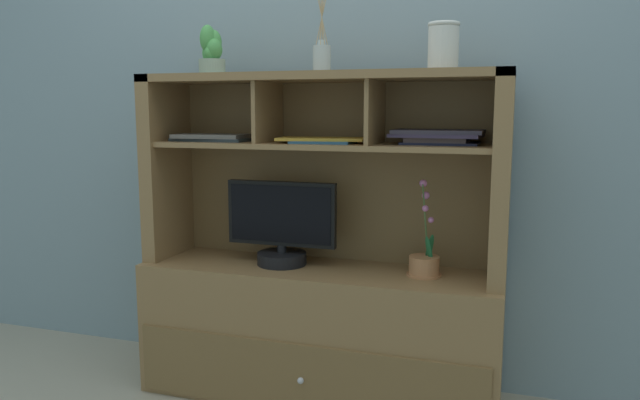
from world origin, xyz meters
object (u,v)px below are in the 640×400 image
object	(u,v)px
tv_monitor	(282,228)
magazine_stack_left	(211,138)
potted_orchid	(424,262)
magazine_stack_centre	(438,136)
diffuser_bottle	(322,58)
magazine_stack_right	(322,140)
media_console	(320,298)
potted_succulent	(212,53)
ceramic_vase	(443,46)

from	to	relation	value
tv_monitor	magazine_stack_left	xyz separation A→B (m)	(-0.30, 0.00, 0.35)
potted_orchid	magazine_stack_left	size ratio (longest dim) A/B	1.13
tv_monitor	magazine_stack_centre	world-z (taller)	magazine_stack_centre
diffuser_bottle	potted_orchid	bearing A→B (deg)	-4.12
tv_monitor	magazine_stack_right	bearing A→B (deg)	2.40
media_console	diffuser_bottle	distance (m)	0.93
tv_monitor	potted_succulent	size ratio (longest dim) A/B	2.29
tv_monitor	ceramic_vase	bearing A→B (deg)	0.71
media_console	magazine_stack_left	size ratio (longest dim) A/B	4.40
media_console	tv_monitor	size ratio (longest dim) A/B	3.14
potted_orchid	magazine_stack_right	xyz separation A→B (m)	(-0.39, -0.00, 0.44)
magazine_stack_right	ceramic_vase	distance (m)	0.55
magazine_stack_left	potted_succulent	distance (m)	0.33
tv_monitor	magazine_stack_centre	bearing A→B (deg)	4.61
media_console	magazine_stack_right	xyz separation A→B (m)	(0.01, -0.01, 0.62)
potted_succulent	tv_monitor	bearing A→B (deg)	-4.73
potted_succulent	diffuser_bottle	bearing A→B (deg)	1.71
tv_monitor	ceramic_vase	size ratio (longest dim) A/B	2.71
tv_monitor	ceramic_vase	world-z (taller)	ceramic_vase
magazine_stack_left	diffuser_bottle	world-z (taller)	diffuser_bottle
tv_monitor	potted_succulent	world-z (taller)	potted_succulent
tv_monitor	magazine_stack_centre	xyz separation A→B (m)	(0.59, 0.05, 0.37)
potted_orchid	diffuser_bottle	distance (m)	0.85
magazine_stack_left	magazine_stack_centre	distance (m)	0.89
media_console	ceramic_vase	distance (m)	1.06
magazine_stack_left	magazine_stack_right	world-z (taller)	magazine_stack_left
media_console	ceramic_vase	bearing A→B (deg)	-1.78
tv_monitor	magazine_stack_centre	distance (m)	0.70
ceramic_vase	diffuser_bottle	bearing A→B (deg)	176.11
potted_succulent	potted_orchid	bearing A→B (deg)	-1.05
potted_orchid	ceramic_vase	world-z (taller)	ceramic_vase
magazine_stack_centre	ceramic_vase	size ratio (longest dim) A/B	2.01
magazine_stack_left	ceramic_vase	xyz separation A→B (m)	(0.90, 0.00, 0.33)
tv_monitor	media_console	bearing A→B (deg)	8.00
magazine_stack_right	potted_succulent	world-z (taller)	potted_succulent
potted_succulent	magazine_stack_left	bearing A→B (deg)	-90.65
media_console	potted_succulent	bearing A→B (deg)	179.60
media_console	diffuser_bottle	xyz separation A→B (m)	(0.00, 0.02, 0.93)
tv_monitor	potted_orchid	distance (m)	0.57
potted_orchid	magazine_stack_centre	size ratio (longest dim) A/B	1.08
tv_monitor	potted_orchid	bearing A→B (deg)	0.92
media_console	potted_succulent	size ratio (longest dim) A/B	7.18
magazine_stack_centre	potted_succulent	size ratio (longest dim) A/B	1.69
tv_monitor	ceramic_vase	xyz separation A→B (m)	(0.61, 0.01, 0.68)
potted_orchid	magazine_stack_left	distance (m)	0.97
magazine_stack_right	potted_succulent	bearing A→B (deg)	177.81
tv_monitor	magazine_stack_left	size ratio (longest dim) A/B	1.40
ceramic_vase	magazine_stack_left	bearing A→B (deg)	-179.69
magazine_stack_centre	potted_succulent	world-z (taller)	potted_succulent
magazine_stack_centre	diffuser_bottle	xyz separation A→B (m)	(-0.44, -0.01, 0.29)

